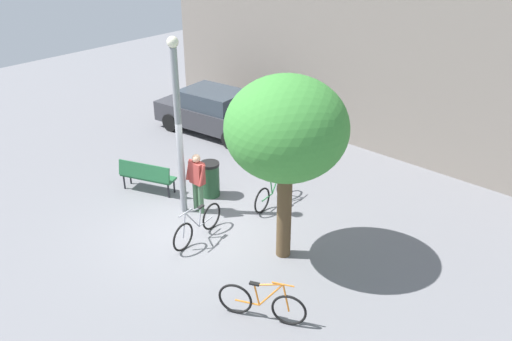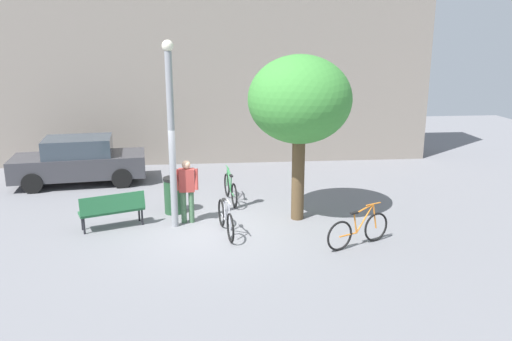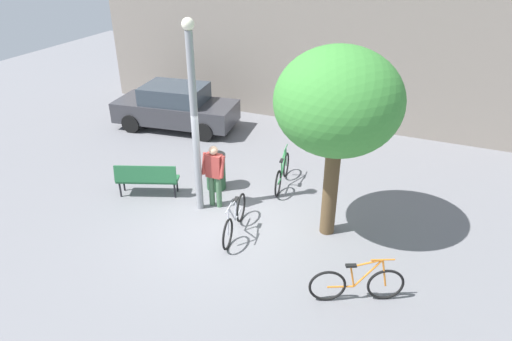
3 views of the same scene
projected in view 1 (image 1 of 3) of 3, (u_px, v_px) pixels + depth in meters
name	position (u px, v px, depth m)	size (l,w,h in m)	color
ground_plane	(198.00, 229.00, 13.59)	(36.00, 36.00, 0.00)	slate
building_facade	(381.00, 11.00, 16.93)	(17.04, 2.00, 8.60)	gray
lamppost	(178.00, 122.00, 13.24)	(0.28, 0.28, 4.65)	gray
person_by_lamppost	(197.00, 179.00, 13.91)	(0.59, 0.28, 1.67)	#47704C
park_bench	(146.00, 175.00, 15.06)	(1.66, 1.02, 0.92)	#236038
plaza_tree	(286.00, 130.00, 11.19)	(2.64, 2.64, 4.31)	brown
bicycle_orange	(262.00, 303.00, 10.50)	(1.66, 0.81, 0.97)	black
bicycle_silver	(197.00, 226.00, 13.01)	(0.34, 1.79, 0.97)	black
bicycle_green	(273.00, 191.00, 14.55)	(0.32, 1.80, 0.97)	black
parked_car_charcoal	(214.00, 112.00, 18.88)	(4.38, 2.22, 1.55)	#38383D
trash_bin	(210.00, 179.00, 14.90)	(0.54, 0.54, 1.01)	#234C2D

